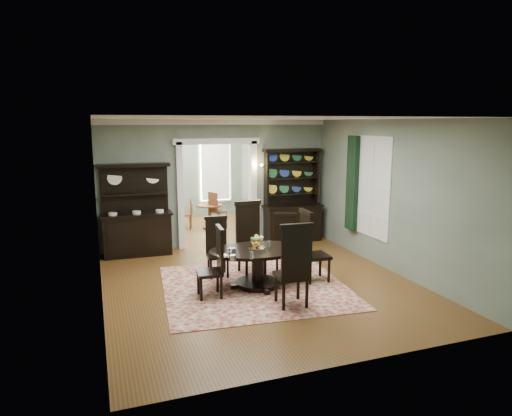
# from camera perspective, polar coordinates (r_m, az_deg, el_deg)

# --- Properties ---
(room) EXTENTS (5.51, 6.01, 3.01)m
(room) POSITION_cam_1_polar(r_m,az_deg,el_deg) (8.13, 0.45, 1.04)
(room) COLOR brown
(room) RESTS_ON ground
(parlor) EXTENTS (3.51, 3.50, 3.01)m
(parlor) POSITION_cam_1_polar(r_m,az_deg,el_deg) (13.38, -7.69, 4.47)
(parlor) COLOR brown
(parlor) RESTS_ON ground
(doorway_trim) EXTENTS (2.08, 0.25, 2.57)m
(doorway_trim) POSITION_cam_1_polar(r_m,az_deg,el_deg) (10.92, -4.91, 3.69)
(doorway_trim) COLOR silver
(doorway_trim) RESTS_ON floor
(right_window) EXTENTS (0.15, 1.47, 2.12)m
(right_window) POSITION_cam_1_polar(r_m,az_deg,el_deg) (10.11, 13.17, 2.79)
(right_window) COLOR white
(right_window) RESTS_ON wall_right
(wall_sconce) EXTENTS (0.27, 0.21, 0.21)m
(wall_sconce) POSITION_cam_1_polar(r_m,az_deg,el_deg) (11.02, 0.07, 5.21)
(wall_sconce) COLOR #B48330
(wall_sconce) RESTS_ON back_wall_right
(rug) EXTENTS (3.50, 3.36, 0.01)m
(rug) POSITION_cam_1_polar(r_m,az_deg,el_deg) (8.38, -0.16, -9.79)
(rug) COLOR maroon
(rug) RESTS_ON floor
(dining_table) EXTENTS (1.84, 1.75, 0.70)m
(dining_table) POSITION_cam_1_polar(r_m,az_deg,el_deg) (8.27, 0.22, -6.56)
(dining_table) COLOR black
(dining_table) RESTS_ON rug
(centerpiece) EXTENTS (1.47, 0.94, 0.24)m
(centerpiece) POSITION_cam_1_polar(r_m,az_deg,el_deg) (8.12, 0.13, -4.81)
(centerpiece) COLOR white
(centerpiece) RESTS_ON dining_table
(chair_far_left) EXTENTS (0.46, 0.44, 1.16)m
(chair_far_left) POSITION_cam_1_polar(r_m,az_deg,el_deg) (8.88, -4.92, -4.57)
(chair_far_left) COLOR black
(chair_far_left) RESTS_ON rug
(chair_far_mid) EXTENTS (0.55, 0.53, 1.41)m
(chair_far_mid) POSITION_cam_1_polar(r_m,az_deg,el_deg) (9.01, -0.80, -3.41)
(chair_far_mid) COLOR black
(chair_far_mid) RESTS_ON rug
(chair_far_right) EXTENTS (0.56, 0.54, 1.18)m
(chair_far_right) POSITION_cam_1_polar(r_m,az_deg,el_deg) (9.05, 3.70, -4.19)
(chair_far_right) COLOR black
(chair_far_right) RESTS_ON rug
(chair_end_left) EXTENTS (0.46, 0.48, 1.22)m
(chair_end_left) POSITION_cam_1_polar(r_m,az_deg,el_deg) (7.77, -5.11, -6.55)
(chair_end_left) COLOR black
(chair_end_left) RESTS_ON rug
(chair_end_right) EXTENTS (0.50, 0.53, 1.36)m
(chair_end_right) POSITION_cam_1_polar(r_m,az_deg,el_deg) (8.51, 6.80, -4.53)
(chair_end_right) COLOR black
(chair_end_right) RESTS_ON rug
(chair_near) EXTENTS (0.56, 0.53, 1.41)m
(chair_near) POSITION_cam_1_polar(r_m,az_deg,el_deg) (7.27, 4.80, -6.94)
(chair_near) COLOR black
(chair_near) RESTS_ON rug
(sideboard) EXTENTS (1.57, 0.60, 2.05)m
(sideboard) POSITION_cam_1_polar(r_m,az_deg,el_deg) (10.51, -14.68, -1.89)
(sideboard) COLOR black
(sideboard) RESTS_ON floor
(welsh_dresser) EXTENTS (1.49, 0.58, 2.30)m
(welsh_dresser) POSITION_cam_1_polar(r_m,az_deg,el_deg) (11.42, 4.53, 0.02)
(welsh_dresser) COLOR black
(welsh_dresser) RESTS_ON floor
(parlor_table) EXTENTS (0.74, 0.74, 0.68)m
(parlor_table) POSITION_cam_1_polar(r_m,az_deg,el_deg) (12.79, -5.80, -0.62)
(parlor_table) COLOR #502E16
(parlor_table) RESTS_ON parlor_floor
(parlor_chair_left) EXTENTS (0.40, 0.39, 0.85)m
(parlor_chair_left) POSITION_cam_1_polar(r_m,az_deg,el_deg) (12.83, -8.50, -0.60)
(parlor_chair_left) COLOR #502E16
(parlor_chair_left) RESTS_ON parlor_floor
(parlor_chair_right) EXTENTS (0.50, 0.49, 1.04)m
(parlor_chair_right) POSITION_cam_1_polar(r_m,az_deg,el_deg) (12.73, -4.96, -0.14)
(parlor_chair_right) COLOR #502E16
(parlor_chair_right) RESTS_ON parlor_floor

